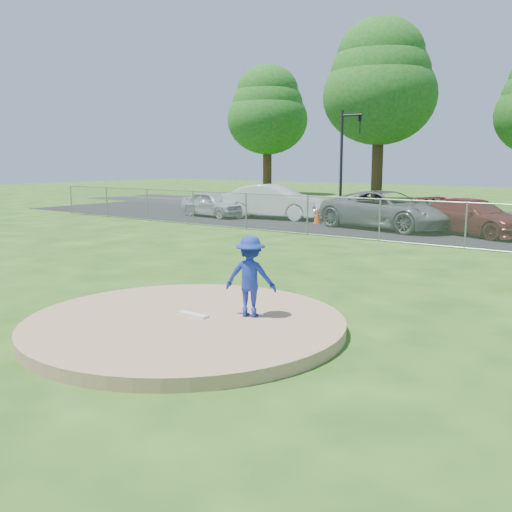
{
  "coord_description": "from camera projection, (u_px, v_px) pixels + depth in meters",
  "views": [
    {
      "loc": [
        6.54,
        -6.74,
        2.82
      ],
      "look_at": [
        0.0,
        2.0,
        1.0
      ],
      "focal_mm": 40.0,
      "sensor_mm": 36.0,
      "label": 1
    }
  ],
  "objects": [
    {
      "name": "ground",
      "position": [
        411.0,
        254.0,
        17.55
      ],
      "size": [
        120.0,
        120.0,
        0.0
      ],
      "primitive_type": "plane",
      "color": "#214C10",
      "rests_on": "ground"
    },
    {
      "name": "pitchers_mound",
      "position": [
        185.0,
        324.0,
        9.63
      ],
      "size": [
        5.4,
        5.4,
        0.2
      ],
      "primitive_type": "cylinder",
      "color": "#9F7B57",
      "rests_on": "ground"
    },
    {
      "name": "pitching_rubber",
      "position": [
        193.0,
        315.0,
        9.77
      ],
      "size": [
        0.6,
        0.15,
        0.04
      ],
      "primitive_type": "cube",
      "color": "white",
      "rests_on": "pitchers_mound"
    },
    {
      "name": "chain_link_fence",
      "position": [
        435.0,
        224.0,
        19.0
      ],
      "size": [
        40.0,
        0.06,
        1.5
      ],
      "primitive_type": "cube",
      "color": "gray",
      "rests_on": "ground"
    },
    {
      "name": "parking_lot",
      "position": [
        474.0,
        233.0,
        22.68
      ],
      "size": [
        50.0,
        8.0,
        0.01
      ],
      "primitive_type": "cube",
      "color": "black",
      "rests_on": "ground"
    },
    {
      "name": "tree_far_left",
      "position": [
        267.0,
        110.0,
        47.55
      ],
      "size": [
        6.72,
        6.72,
        10.74
      ],
      "color": "#382414",
      "rests_on": "ground"
    },
    {
      "name": "tree_left",
      "position": [
        380.0,
        81.0,
        39.28
      ],
      "size": [
        7.84,
        7.84,
        12.53
      ],
      "color": "#332312",
      "rests_on": "ground"
    },
    {
      "name": "traffic_signal_left",
      "position": [
        345.0,
        151.0,
        31.65
      ],
      "size": [
        1.28,
        0.2,
        5.6
      ],
      "color": "black",
      "rests_on": "ground"
    },
    {
      "name": "pitcher",
      "position": [
        250.0,
        276.0,
        9.65
      ],
      "size": [
        1.01,
        0.79,
        1.38
      ],
      "primitive_type": "imported",
      "rotation": [
        0.0,
        0.0,
        3.5
      ],
      "color": "navy",
      "rests_on": "pitchers_mound"
    },
    {
      "name": "traffic_cone",
      "position": [
        317.0,
        216.0,
        25.76
      ],
      "size": [
        0.36,
        0.36,
        0.71
      ],
      "primitive_type": "cone",
      "color": "#E6490C",
      "rests_on": "parking_lot"
    },
    {
      "name": "parked_car_silver",
      "position": [
        213.0,
        204.0,
        29.09
      ],
      "size": [
        4.01,
        2.04,
        1.31
      ],
      "primitive_type": "imported",
      "rotation": [
        0.0,
        0.0,
        1.44
      ],
      "color": "silver",
      "rests_on": "parking_lot"
    },
    {
      "name": "parked_car_white",
      "position": [
        274.0,
        202.0,
        28.08
      ],
      "size": [
        5.29,
        2.62,
        1.67
      ],
      "primitive_type": "imported",
      "rotation": [
        0.0,
        0.0,
        1.75
      ],
      "color": "white",
      "rests_on": "parking_lot"
    },
    {
      "name": "parked_car_gray",
      "position": [
        387.0,
        210.0,
        23.81
      ],
      "size": [
        6.09,
        3.62,
        1.59
      ],
      "primitive_type": "imported",
      "rotation": [
        0.0,
        0.0,
        1.39
      ],
      "color": "slate",
      "rests_on": "parking_lot"
    },
    {
      "name": "parked_car_darkred",
      "position": [
        473.0,
        217.0,
        21.9
      ],
      "size": [
        5.14,
        3.59,
        1.38
      ],
      "primitive_type": "imported",
      "rotation": [
        0.0,
        0.0,
        1.18
      ],
      "color": "#5C1817",
      "rests_on": "parking_lot"
    }
  ]
}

